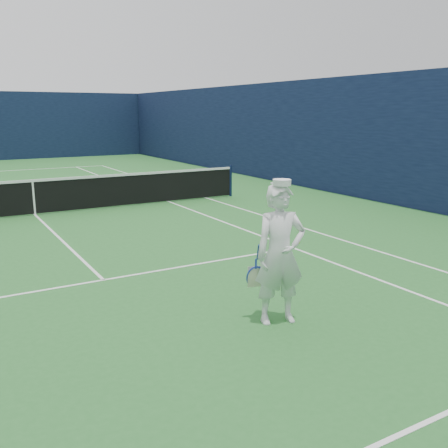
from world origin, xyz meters
The scene contains 5 objects.
ground centered at (0.00, 0.00, 0.00)m, with size 80.00×80.00×0.00m, color #276729.
court_markings centered at (0.00, 0.00, 0.00)m, with size 11.03×23.83×0.01m.
windscreen_fence centered at (0.00, 0.00, 2.00)m, with size 20.12×36.12×4.00m.
tennis_net centered at (0.00, 0.00, 0.55)m, with size 12.88×0.09×1.07m.
tennis_player centered at (1.59, -9.31, 0.97)m, with size 0.79×0.66×1.98m.
Camera 1 is at (-2.31, -14.50, 2.84)m, focal length 40.00 mm.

